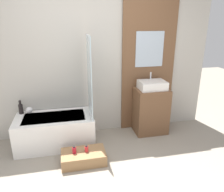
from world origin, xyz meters
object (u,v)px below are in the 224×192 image
Objects in this scene: bathtub at (55,130)px; sink at (152,85)px; vase_round_light at (29,110)px; wooden_step_bench at (84,157)px; bottle_soap_primary at (74,150)px; bottle_soap_secondary at (87,149)px; vase_tall_dark at (21,108)px.

sink is (1.66, 0.09, 0.63)m from bathtub.
wooden_step_bench is at bearing -45.44° from vase_round_light.
bottle_soap_secondary is at bearing 0.00° from bottle_soap_primary.
vase_tall_dark is at bearing 155.67° from bathtub.
sink is at bearing 28.07° from wooden_step_bench.
sink is 2.21m from vase_tall_dark.
sink is (1.27, 0.68, 0.80)m from wooden_step_bench.
bathtub is 0.73m from bottle_soap_secondary.
bottle_soap_primary is (0.27, -0.59, -0.03)m from bathtub.
bottle_soap_secondary is (0.96, -0.82, -0.37)m from vase_tall_dark.
bottle_soap_primary is at bearing -50.33° from vase_round_light.
wooden_step_bench is 1.64m from sink.
bottle_soap_secondary is at bearing -40.51° from vase_tall_dark.
bottle_soap_secondary is (0.17, 0.00, -0.00)m from bottle_soap_primary.
bathtub is 11.90× the size of bottle_soap_secondary.
bathtub reaches higher than bottle_soap_primary.
vase_round_light reaches higher than bottle_soap_secondary.
vase_tall_dark is 0.13m from vase_round_light.
bathtub is at bearing 123.82° from wooden_step_bench.
bathtub is at bearing 114.56° from bottle_soap_primary.
bottle_soap_secondary is (-1.22, -0.68, -0.67)m from sink.
bottle_soap_primary is at bearing -46.12° from vase_tall_dark.
bathtub is 2.68× the size of sink.
vase_round_light is at bearing 176.52° from sink.
vase_round_light is (0.13, -0.02, -0.04)m from vase_tall_dark.
vase_tall_dark is (-2.18, 0.15, -0.30)m from sink.
bathtub is 10.90× the size of bottle_soap_primary.
bottle_soap_primary is (-1.39, -0.68, -0.66)m from sink.
bathtub is 0.72m from wooden_step_bench.
wooden_step_bench is 1.33m from vase_tall_dark.
vase_round_light is at bearing 136.21° from bottle_soap_secondary.
vase_tall_dark is 1.32m from bottle_soap_secondary.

